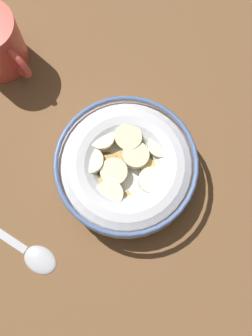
{
  "coord_description": "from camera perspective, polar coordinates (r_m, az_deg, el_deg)",
  "views": [
    {
      "loc": [
        8.84,
        -9.94,
        58.28
      ],
      "look_at": [
        0.0,
        0.0,
        3.0
      ],
      "focal_mm": 49.71,
      "sensor_mm": 36.0,
      "label": 1
    }
  ],
  "objects": [
    {
      "name": "ground_plane",
      "position": [
        0.61,
        0.0,
        -0.88
      ],
      "size": [
        103.47,
        103.47,
        2.0
      ],
      "primitive_type": "cube",
      "color": "brown"
    },
    {
      "name": "spoon",
      "position": [
        0.59,
        -12.12,
        -9.92
      ],
      "size": [
        15.34,
        4.52,
        0.8
      ],
      "color": "#B7B7BC",
      "rests_on": "ground_plane"
    },
    {
      "name": "cereal_bowl",
      "position": [
        0.57,
        0.0,
        -0.03
      ],
      "size": [
        17.3,
        17.3,
        5.29
      ],
      "color": "silver",
      "rests_on": "ground_plane"
    }
  ]
}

